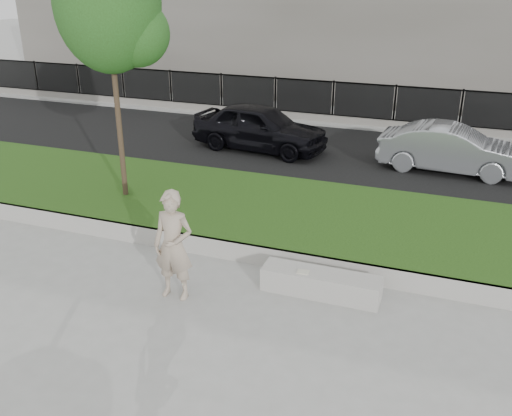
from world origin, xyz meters
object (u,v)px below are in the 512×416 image
at_px(car_silver, 452,149).
at_px(car_dark, 260,127).
at_px(stone_bench, 321,283).
at_px(young_tree, 112,8).
at_px(man, 173,246).
at_px(book, 303,272).

bearing_deg(car_silver, car_dark, 92.59).
distance_m(stone_bench, young_tree, 7.12).
height_order(man, car_silver, man).
distance_m(stone_bench, car_silver, 7.80).
bearing_deg(car_dark, young_tree, 174.63).
height_order(man, book, man).
xyz_separation_m(stone_bench, car_silver, (1.77, 7.58, 0.48)).
height_order(book, car_silver, car_silver).
bearing_deg(man, car_silver, 62.21).
height_order(car_dark, car_silver, car_dark).
relative_size(man, car_silver, 0.50).
xyz_separation_m(stone_bench, young_tree, (-5.21, 2.15, 4.35)).
relative_size(stone_bench, car_dark, 0.49).
bearing_deg(car_dark, car_silver, -83.30).
distance_m(stone_bench, book, 0.39).
distance_m(young_tree, car_silver, 9.66).
relative_size(young_tree, car_silver, 1.45).
bearing_deg(young_tree, man, -47.32).
height_order(book, young_tree, young_tree).
bearing_deg(book, stone_bench, 12.60).
bearing_deg(car_dark, man, -162.10).
xyz_separation_m(man, car_silver, (4.15, 8.51, -0.30)).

